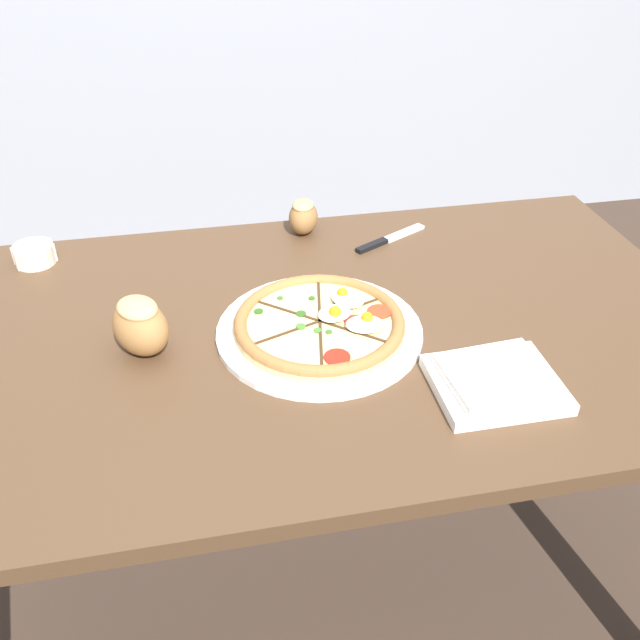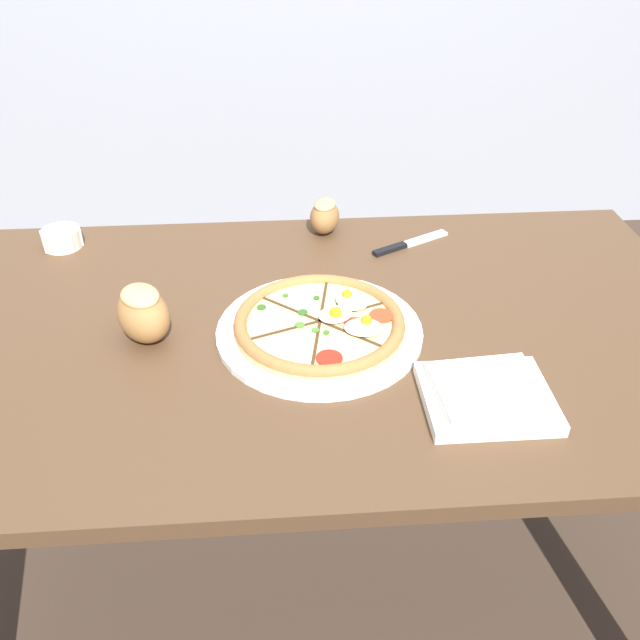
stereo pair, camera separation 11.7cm
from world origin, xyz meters
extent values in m
plane|color=#3D2D23|center=(0.00, 0.00, 0.00)|extent=(12.00, 12.00, 0.00)
cube|color=#513823|center=(0.00, 0.00, 0.74)|extent=(1.45, 0.84, 0.03)
cube|color=#513823|center=(-0.68, 0.37, 0.36)|extent=(0.06, 0.06, 0.73)
cube|color=#513823|center=(0.68, 0.37, 0.36)|extent=(0.06, 0.06, 0.73)
cylinder|color=white|center=(0.00, -0.03, 0.76)|extent=(0.36, 0.36, 0.01)
cylinder|color=#DBB775|center=(0.00, -0.03, 0.77)|extent=(0.30, 0.30, 0.01)
cylinder|color=#E0CC84|center=(0.00, -0.03, 0.78)|extent=(0.26, 0.26, 0.00)
torus|color=#A36B38|center=(0.00, -0.03, 0.78)|extent=(0.30, 0.30, 0.02)
cube|color=#472D19|center=(-0.01, -0.09, 0.78)|extent=(0.03, 0.13, 0.00)
cube|color=#472D19|center=(0.05, -0.07, 0.78)|extent=(0.10, 0.09, 0.00)
cube|color=#472D19|center=(0.06, 0.00, 0.78)|extent=(0.12, 0.05, 0.00)
cube|color=#472D19|center=(0.01, 0.04, 0.78)|extent=(0.03, 0.13, 0.00)
cube|color=#472D19|center=(-0.05, 0.01, 0.78)|extent=(0.10, 0.09, 0.00)
cube|color=#472D19|center=(-0.06, -0.05, 0.78)|extent=(0.12, 0.05, 0.00)
cylinder|color=red|center=(0.11, -0.02, 0.79)|extent=(0.04, 0.04, 0.00)
cylinder|color=red|center=(0.06, -0.04, 0.79)|extent=(0.04, 0.04, 0.00)
cylinder|color=red|center=(0.01, -0.13, 0.79)|extent=(0.04, 0.04, 0.00)
ellipsoid|color=white|center=(0.07, -0.06, 0.79)|extent=(0.07, 0.06, 0.01)
sphere|color=orange|center=(0.08, -0.05, 0.80)|extent=(0.02, 0.02, 0.02)
ellipsoid|color=white|center=(0.03, -0.02, 0.79)|extent=(0.08, 0.08, 0.01)
sphere|color=orange|center=(0.03, -0.02, 0.80)|extent=(0.02, 0.02, 0.02)
ellipsoid|color=white|center=(0.06, 0.02, 0.79)|extent=(0.07, 0.08, 0.01)
sphere|color=orange|center=(0.05, 0.03, 0.80)|extent=(0.02, 0.02, 0.02)
cylinder|color=#386B23|center=(0.04, 0.02, 0.79)|extent=(0.02, 0.02, 0.00)
cylinder|color=#2D5B1E|center=(-0.03, 0.00, 0.79)|extent=(0.02, 0.02, 0.00)
cylinder|color=#2D5B1E|center=(0.00, 0.04, 0.79)|extent=(0.01, 0.01, 0.00)
cylinder|color=#477A2D|center=(-0.01, -0.06, 0.79)|extent=(0.01, 0.01, 0.00)
cylinder|color=#2D5B1E|center=(-0.10, 0.02, 0.79)|extent=(0.02, 0.02, 0.00)
cylinder|color=#386B23|center=(0.01, -0.06, 0.79)|extent=(0.01, 0.01, 0.00)
cylinder|color=#386B23|center=(-0.06, 0.06, 0.79)|extent=(0.01, 0.01, 0.00)
cylinder|color=#477A2D|center=(-0.03, -0.04, 0.79)|extent=(0.02, 0.02, 0.00)
cylinder|color=silver|center=(-0.52, 0.33, 0.78)|extent=(0.08, 0.08, 0.04)
cylinder|color=gold|center=(-0.52, 0.33, 0.78)|extent=(0.06, 0.06, 0.02)
cylinder|color=silver|center=(-0.48, 0.33, 0.78)|extent=(0.01, 0.01, 0.04)
cylinder|color=silver|center=(-0.49, 0.36, 0.78)|extent=(0.01, 0.01, 0.04)
cylinder|color=silver|center=(-0.52, 0.37, 0.78)|extent=(0.01, 0.01, 0.04)
cylinder|color=silver|center=(-0.55, 0.36, 0.78)|extent=(0.01, 0.01, 0.04)
cylinder|color=silver|center=(-0.56, 0.33, 0.78)|extent=(0.01, 0.01, 0.04)
cylinder|color=silver|center=(-0.55, 0.30, 0.78)|extent=(0.01, 0.01, 0.04)
cylinder|color=silver|center=(-0.52, 0.29, 0.78)|extent=(0.01, 0.01, 0.04)
cylinder|color=silver|center=(-0.49, 0.30, 0.78)|extent=(0.01, 0.01, 0.04)
cube|color=white|center=(0.24, -0.22, 0.77)|extent=(0.20, 0.17, 0.02)
cube|color=white|center=(0.24, -0.22, 0.78)|extent=(0.17, 0.15, 0.02)
ellipsoid|color=olive|center=(0.04, 0.36, 0.79)|extent=(0.09, 0.10, 0.07)
ellipsoid|color=tan|center=(0.04, 0.36, 0.82)|extent=(0.06, 0.07, 0.02)
ellipsoid|color=#A3703D|center=(-0.30, -0.02, 0.80)|extent=(0.13, 0.14, 0.09)
ellipsoid|color=tan|center=(-0.30, -0.02, 0.84)|extent=(0.09, 0.10, 0.03)
cube|color=silver|center=(0.25, 0.30, 0.76)|extent=(0.11, 0.07, 0.01)
cube|color=black|center=(0.17, 0.26, 0.76)|extent=(0.08, 0.05, 0.01)
camera|label=1|loc=(-0.18, -0.97, 1.46)|focal=38.00mm
camera|label=2|loc=(-0.07, -0.98, 1.46)|focal=38.00mm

